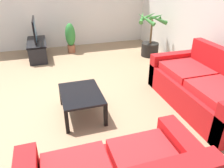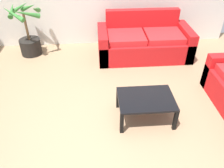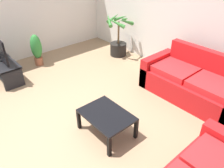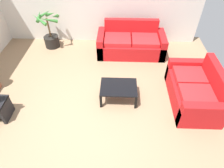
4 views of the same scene
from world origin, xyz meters
name	(u,v)px [view 2 (image 2 of 4)]	position (x,y,z in m)	size (l,w,h in m)	color
ground_plane	(105,139)	(0.00, 0.00, 0.00)	(6.60, 6.60, 0.00)	#937556
couch_main	(144,43)	(0.95, 2.28, 0.30)	(1.92, 0.90, 0.90)	red
coffee_table	(146,101)	(0.62, 0.38, 0.32)	(0.80, 0.59, 0.38)	black
potted_palm	(29,37)	(-1.48, 2.54, 0.41)	(0.74, 0.69, 1.11)	black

